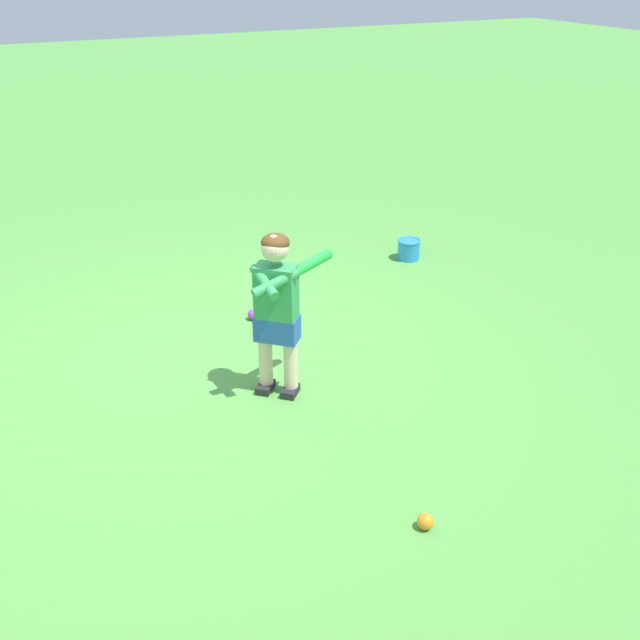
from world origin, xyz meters
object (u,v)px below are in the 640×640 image
Objects in this scene: play_ball_far_right at (253,315)px; play_ball_behind_batter at (425,521)px; toy_bucket at (409,249)px; child_batter at (278,301)px.

play_ball_behind_batter is at bearing -2.53° from play_ball_far_right.
play_ball_far_right is 0.40× the size of toy_bucket.
child_batter is at bearing -175.35° from play_ball_behind_batter.
toy_bucket reaches higher than play_ball_far_right.
play_ball_behind_batter is 0.99× the size of play_ball_far_right.
toy_bucket is at bearing 148.95° from play_ball_behind_batter.
child_batter is 2.61m from toy_bucket.
toy_bucket is (-1.59, 1.99, -0.55)m from child_batter.
play_ball_behind_batter is 2.57m from play_ball_far_right.
child_batter is at bearing -51.42° from toy_bucket.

